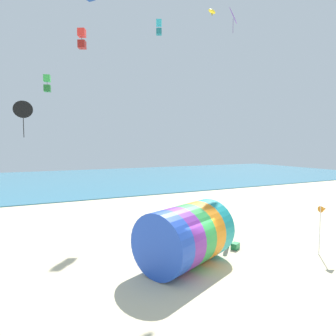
# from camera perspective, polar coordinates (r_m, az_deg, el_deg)

# --- Properties ---
(ground_plane) EXTENTS (120.00, 120.00, 0.00)m
(ground_plane) POSITION_cam_1_polar(r_m,az_deg,el_deg) (15.46, 4.29, -18.78)
(ground_plane) COLOR beige
(sea) EXTENTS (120.00, 40.00, 0.10)m
(sea) POSITION_cam_1_polar(r_m,az_deg,el_deg) (53.77, -18.41, -2.22)
(sea) COLOR teal
(sea) RESTS_ON ground
(giant_inflatable_tube) EXTENTS (5.49, 4.72, 3.08)m
(giant_inflatable_tube) POSITION_cam_1_polar(r_m,az_deg,el_deg) (15.44, 3.44, -12.72)
(giant_inflatable_tube) COLOR blue
(giant_inflatable_tube) RESTS_ON ground
(kite_handler) EXTENTS (0.41, 0.41, 1.62)m
(kite_handler) POSITION_cam_1_polar(r_m,az_deg,el_deg) (18.51, 11.23, -12.19)
(kite_handler) COLOR black
(kite_handler) RESTS_ON ground
(kite_green_box) EXTENTS (0.57, 0.57, 1.34)m
(kite_green_box) POSITION_cam_1_polar(r_m,az_deg,el_deg) (25.40, -22.04, 14.72)
(kite_green_box) COLOR green
(kite_cyan_box) EXTENTS (0.70, 0.70, 1.50)m
(kite_cyan_box) POSITION_cam_1_polar(r_m,az_deg,el_deg) (32.34, -1.74, 25.22)
(kite_cyan_box) COLOR #2DB2C6
(kite_purple_diamond) EXTENTS (1.04, 1.03, 2.14)m
(kite_purple_diamond) POSITION_cam_1_polar(r_m,az_deg,el_deg) (31.35, 12.31, 26.43)
(kite_purple_diamond) COLOR purple
(kite_red_box) EXTENTS (0.53, 0.53, 1.13)m
(kite_red_box) POSITION_cam_1_polar(r_m,az_deg,el_deg) (18.80, -16.10, 22.58)
(kite_red_box) COLOR red
(kite_black_delta) EXTENTS (0.80, 0.98, 1.57)m
(kite_black_delta) POSITION_cam_1_polar(r_m,az_deg,el_deg) (14.77, -25.89, 9.46)
(kite_black_delta) COLOR black
(kite_yellow_parafoil) EXTENTS (0.88, 0.61, 0.43)m
(kite_yellow_parafoil) POSITION_cam_1_polar(r_m,az_deg,el_deg) (25.16, 8.38, 27.41)
(kite_yellow_parafoil) COLOR yellow
(beach_flag) EXTENTS (0.47, 0.36, 2.73)m
(beach_flag) POSITION_cam_1_polar(r_m,az_deg,el_deg) (18.77, 27.41, -7.31)
(beach_flag) COLOR silver
(beach_flag) RESTS_ON ground
(cooler_box) EXTENTS (0.63, 0.56, 0.36)m
(cooler_box) POSITION_cam_1_polar(r_m,az_deg,el_deg) (18.51, 12.70, -14.30)
(cooler_box) COLOR #268C4C
(cooler_box) RESTS_ON ground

